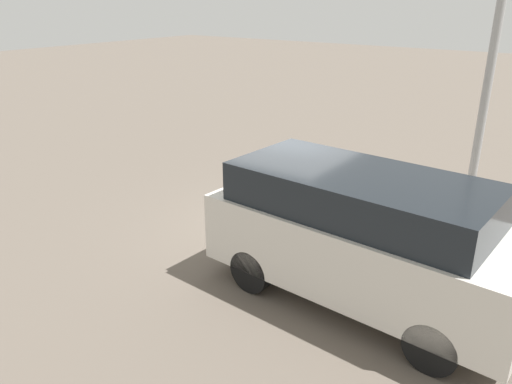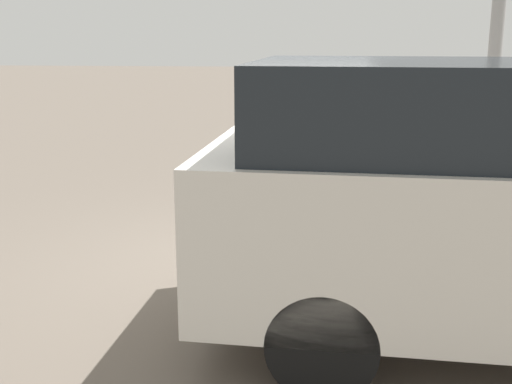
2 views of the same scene
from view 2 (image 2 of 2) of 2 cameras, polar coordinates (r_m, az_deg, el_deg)
The scene contains 3 objects.
ground_plane at distance 6.51m, azimuth -1.41°, elevation -6.66°, with size 80.00×80.00×0.00m, color #60564C.
parking_meter_near at distance 6.87m, azimuth 0.27°, elevation 3.82°, with size 0.20×0.12×1.47m.
lamp_post at distance 8.80m, azimuth 20.66°, elevation 13.75°, with size 0.44×0.44×6.76m.
Camera 2 is at (0.76, -6.05, 2.29)m, focal length 45.00 mm.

